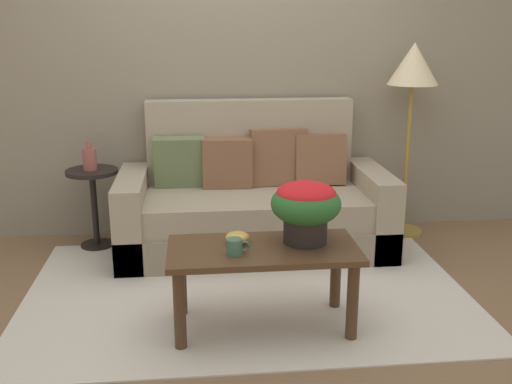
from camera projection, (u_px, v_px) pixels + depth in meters
ground_plane at (247, 291)px, 3.76m from camera, size 14.00×14.00×0.00m
wall_back at (231, 50)px, 4.56m from camera, size 6.40×0.12×2.88m
area_rug at (247, 291)px, 3.75m from camera, size 2.76×1.84×0.01m
couch at (254, 204)px, 4.43m from camera, size 1.97×0.89×1.08m
coffee_table at (263, 262)px, 3.21m from camera, size 1.03×0.50×0.48m
side_table at (93, 194)px, 4.40m from camera, size 0.38×0.38×0.60m
floor_lamp at (413, 76)px, 4.46m from camera, size 0.38×0.38×1.51m
potted_plant at (306, 205)px, 3.21m from camera, size 0.38×0.38×0.34m
coffee_mug at (235, 247)px, 3.08m from camera, size 0.13×0.08×0.09m
snack_bowl at (237, 237)px, 3.24m from camera, size 0.13×0.13×0.07m
table_vase at (90, 158)px, 4.32m from camera, size 0.10×0.10×0.21m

